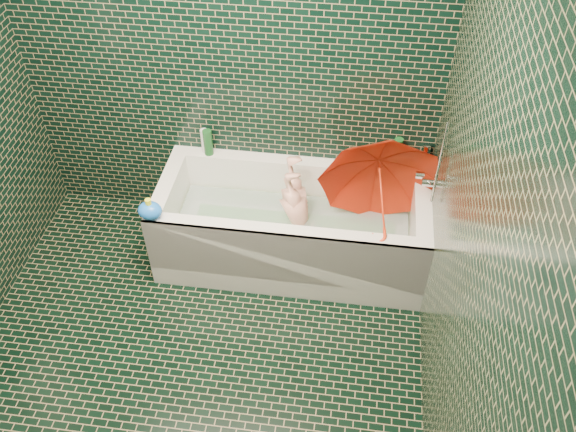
# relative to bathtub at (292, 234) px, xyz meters

# --- Properties ---
(floor) EXTENTS (2.80, 2.80, 0.00)m
(floor) POSITION_rel_bathtub_xyz_m (-0.45, -1.01, -0.21)
(floor) COLOR black
(floor) RESTS_ON ground
(wall_back) EXTENTS (2.80, 0.00, 2.80)m
(wall_back) POSITION_rel_bathtub_xyz_m (-0.45, 0.39, 1.04)
(wall_back) COLOR black
(wall_back) RESTS_ON floor
(wall_right) EXTENTS (0.00, 2.80, 2.80)m
(wall_right) POSITION_rel_bathtub_xyz_m (0.85, -1.01, 1.04)
(wall_right) COLOR black
(wall_right) RESTS_ON floor
(bathtub) EXTENTS (1.70, 0.75, 0.55)m
(bathtub) POSITION_rel_bathtub_xyz_m (0.00, 0.00, 0.00)
(bathtub) COLOR white
(bathtub) RESTS_ON floor
(bath_mat) EXTENTS (1.35, 0.47, 0.01)m
(bath_mat) POSITION_rel_bathtub_xyz_m (0.00, 0.02, -0.06)
(bath_mat) COLOR green
(bath_mat) RESTS_ON bathtub
(water) EXTENTS (1.48, 0.53, 0.00)m
(water) POSITION_rel_bathtub_xyz_m (0.00, 0.02, 0.09)
(water) COLOR silver
(water) RESTS_ON bathtub
(faucet) EXTENTS (0.18, 0.19, 0.55)m
(faucet) POSITION_rel_bathtub_xyz_m (0.81, 0.01, 0.56)
(faucet) COLOR silver
(faucet) RESTS_ON wall_right
(child) EXTENTS (0.86, 0.31, 0.30)m
(child) POSITION_rel_bathtub_xyz_m (0.04, 0.05, 0.10)
(child) COLOR #F5AD99
(child) RESTS_ON bathtub
(umbrella) EXTENTS (0.95, 0.88, 0.96)m
(umbrella) POSITION_rel_bathtub_xyz_m (0.54, -0.02, 0.40)
(umbrella) COLOR red
(umbrella) RESTS_ON bathtub
(soap_bottle_a) EXTENTS (0.10, 0.10, 0.24)m
(soap_bottle_a) POSITION_rel_bathtub_xyz_m (0.80, 0.32, 0.34)
(soap_bottle_a) COLOR white
(soap_bottle_a) RESTS_ON bathtub
(soap_bottle_b) EXTENTS (0.12, 0.12, 0.21)m
(soap_bottle_b) POSITION_rel_bathtub_xyz_m (0.75, 0.32, 0.34)
(soap_bottle_b) COLOR #471D70
(soap_bottle_b) RESTS_ON bathtub
(soap_bottle_c) EXTENTS (0.14, 0.14, 0.16)m
(soap_bottle_c) POSITION_rel_bathtub_xyz_m (0.69, 0.34, 0.34)
(soap_bottle_c) COLOR #164D1E
(soap_bottle_c) RESTS_ON bathtub
(bottle_right_tall) EXTENTS (0.07, 0.07, 0.23)m
(bottle_right_tall) POSITION_rel_bathtub_xyz_m (0.62, 0.34, 0.46)
(bottle_right_tall) COLOR #164D1E
(bottle_right_tall) RESTS_ON bathtub
(bottle_right_pump) EXTENTS (0.05, 0.05, 0.20)m
(bottle_right_pump) POSITION_rel_bathtub_xyz_m (0.80, 0.36, 0.44)
(bottle_right_pump) COLOR silver
(bottle_right_pump) RESTS_ON bathtub
(bottle_left_tall) EXTENTS (0.08, 0.08, 0.18)m
(bottle_left_tall) POSITION_rel_bathtub_xyz_m (-0.60, 0.33, 0.43)
(bottle_left_tall) COLOR #164D1E
(bottle_left_tall) RESTS_ON bathtub
(bottle_left_short) EXTENTS (0.07, 0.07, 0.17)m
(bottle_left_short) POSITION_rel_bathtub_xyz_m (-0.62, 0.35, 0.42)
(bottle_left_short) COLOR white
(bottle_left_short) RESTS_ON bathtub
(rubber_duck) EXTENTS (0.11, 0.09, 0.09)m
(rubber_duck) POSITION_rel_bathtub_xyz_m (0.66, 0.34, 0.38)
(rubber_duck) COLOR #FFF81A
(rubber_duck) RESTS_ON bathtub
(bath_toy) EXTENTS (0.16, 0.14, 0.14)m
(bath_toy) POSITION_rel_bathtub_xyz_m (-0.79, -0.32, 0.40)
(bath_toy) COLOR blue
(bath_toy) RESTS_ON bathtub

